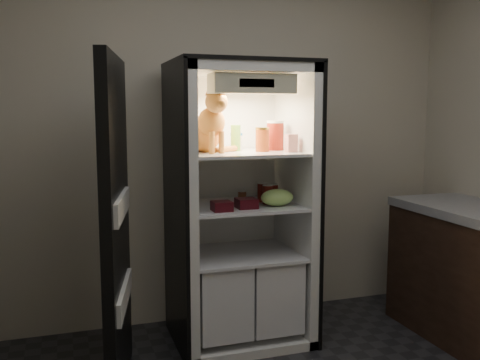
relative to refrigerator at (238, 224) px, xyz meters
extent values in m
plane|color=beige|center=(0.00, 0.42, 0.56)|extent=(3.60, 0.00, 3.60)
cube|color=white|center=(0.00, 0.29, 0.13)|extent=(0.85, 0.06, 1.85)
cube|color=white|center=(-0.40, -0.03, 0.13)|extent=(0.06, 0.70, 1.85)
cube|color=white|center=(0.40, -0.03, 0.13)|extent=(0.06, 0.70, 1.85)
cube|color=white|center=(0.00, -0.03, 1.03)|extent=(0.85, 0.70, 0.06)
cube|color=white|center=(0.00, -0.03, -0.76)|extent=(0.85, 0.70, 0.06)
cube|color=black|center=(-0.44, -0.03, 0.13)|extent=(0.02, 0.72, 1.87)
cube|color=black|center=(0.44, -0.03, 0.13)|extent=(0.02, 0.72, 1.87)
cube|color=black|center=(0.00, -0.03, 1.07)|extent=(0.90, 0.72, 0.02)
cube|color=white|center=(0.00, -0.06, 0.49)|extent=(0.73, 0.62, 0.02)
cube|color=white|center=(0.00, -0.06, 0.14)|extent=(0.73, 0.62, 0.02)
cube|color=white|center=(-0.18, -0.06, -0.44)|extent=(0.34, 0.58, 0.48)
cube|color=white|center=(0.18, -0.06, -0.44)|extent=(0.34, 0.58, 0.48)
cube|color=white|center=(0.00, -0.06, -0.19)|extent=(0.73, 0.62, 0.02)
cube|color=beige|center=(0.00, -0.27, 0.93)|extent=(0.52, 0.18, 0.12)
cube|color=black|center=(0.00, -0.36, 0.93)|extent=(0.22, 0.01, 0.05)
cube|color=black|center=(-0.85, -0.44, 0.13)|extent=(0.23, 0.86, 1.85)
cube|color=white|center=(-0.84, -0.50, -0.24)|extent=(0.18, 0.64, 0.12)
cube|color=white|center=(-0.84, -0.50, 0.26)|extent=(0.18, 0.64, 0.12)
ellipsoid|color=#B86C17|center=(-0.23, 0.01, 0.61)|extent=(0.27, 0.31, 0.23)
ellipsoid|color=#B86C17|center=(-0.21, -0.10, 0.69)|extent=(0.21, 0.19, 0.19)
sphere|color=#B96324|center=(-0.20, -0.17, 0.82)|extent=(0.17, 0.17, 0.14)
sphere|color=#B96324|center=(-0.18, -0.22, 0.80)|extent=(0.07, 0.07, 0.06)
cone|color=#B96324|center=(-0.24, -0.16, 0.89)|extent=(0.07, 0.07, 0.06)
cone|color=#B96324|center=(-0.16, -0.15, 0.89)|extent=(0.07, 0.07, 0.06)
cylinder|color=#B86C17|center=(-0.23, -0.17, 0.57)|extent=(0.04, 0.04, 0.14)
cylinder|color=#B86C17|center=(-0.16, -0.16, 0.57)|extent=(0.04, 0.04, 0.14)
cylinder|color=#B86C17|center=(-0.10, -0.06, 0.52)|extent=(0.23, 0.19, 0.04)
cylinder|color=green|center=(-0.01, 0.02, 0.58)|extent=(0.07, 0.07, 0.16)
cylinder|color=green|center=(-0.01, 0.02, 0.66)|extent=(0.07, 0.07, 0.01)
cylinder|color=white|center=(0.02, 0.10, 0.55)|extent=(0.08, 0.08, 0.10)
cylinder|color=blue|center=(0.02, 0.10, 0.61)|extent=(0.08, 0.08, 0.02)
cylinder|color=maroon|center=(0.14, -0.09, 0.57)|extent=(0.09, 0.09, 0.14)
cylinder|color=#B1872F|center=(0.14, -0.09, 0.65)|extent=(0.09, 0.09, 0.02)
cylinder|color=#A92E16|center=(0.26, 0.00, 0.59)|extent=(0.12, 0.12, 0.18)
cylinder|color=white|center=(0.26, 0.00, 0.69)|extent=(0.12, 0.12, 0.02)
cube|color=silver|center=(0.30, -0.19, 0.56)|extent=(0.07, 0.07, 0.12)
cylinder|color=black|center=(0.17, -0.01, 0.21)|extent=(0.07, 0.07, 0.12)
cylinder|color=#B2B2B2|center=(0.17, -0.01, 0.28)|extent=(0.07, 0.07, 0.00)
cylinder|color=black|center=(0.22, -0.08, 0.21)|extent=(0.07, 0.07, 0.12)
cylinder|color=#B2B2B2|center=(0.22, -0.08, 0.27)|extent=(0.07, 0.07, 0.00)
cylinder|color=black|center=(0.17, -0.10, 0.21)|extent=(0.07, 0.07, 0.12)
cylinder|color=#B2B2B2|center=(0.17, -0.10, 0.27)|extent=(0.07, 0.07, 0.00)
cylinder|color=#592D19|center=(0.04, 0.02, 0.18)|extent=(0.06, 0.06, 0.07)
cylinder|color=#B2B2B2|center=(0.04, 0.02, 0.22)|extent=(0.06, 0.06, 0.01)
ellipsoid|color=#7CAE51|center=(0.21, -0.19, 0.20)|extent=(0.22, 0.16, 0.11)
cube|color=#450B10|center=(-0.19, -0.25, 0.18)|extent=(0.12, 0.12, 0.06)
cube|color=#450B10|center=(-0.01, -0.21, 0.18)|extent=(0.13, 0.13, 0.06)
camera|label=1|loc=(-1.10, -3.38, 0.76)|focal=40.00mm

